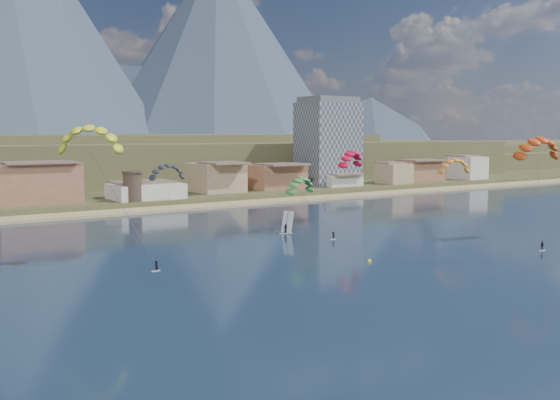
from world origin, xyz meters
name	(u,v)px	position (x,y,z in m)	size (l,w,h in m)	color
ground	(418,299)	(0.00, 0.00, 0.00)	(2400.00, 2400.00, 0.00)	black
beach	(126,212)	(0.00, 106.00, 0.25)	(2200.00, 12.00, 0.90)	tan
foothills	(74,159)	(22.39, 232.47, 9.08)	(940.00, 210.00, 18.00)	brown
apartment_tower	(328,142)	(85.00, 128.00, 17.82)	(20.00, 16.00, 32.00)	gray
watchtower	(133,186)	(5.00, 114.00, 6.37)	(5.82, 5.82, 8.60)	#47382D
kitesurfer_yellow	(90,135)	(-27.83, 44.77, 20.91)	(12.76, 15.30, 24.57)	silver
kitesurfer_orange	(538,145)	(53.62, 20.33, 18.86)	(16.53, 12.35, 23.09)	silver
kitesurfer_green	(301,183)	(20.24, 54.40, 10.49)	(9.03, 15.67, 15.23)	silver
distant_kite_dark	(167,169)	(-0.80, 76.77, 13.07)	(8.64, 5.70, 16.18)	#262626
distant_kite_orange	(454,163)	(60.19, 47.10, 13.92)	(9.12, 6.84, 16.93)	#262626
distant_kite_red	(351,156)	(38.72, 59.91, 15.65)	(9.86, 7.49, 18.69)	#262626
windsurfer	(286,226)	(15.93, 53.48, 1.52)	(2.87, 3.08, 4.77)	silver
buoy	(369,261)	(10.73, 21.36, 0.12)	(0.67, 0.67, 0.67)	#FFFE1A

